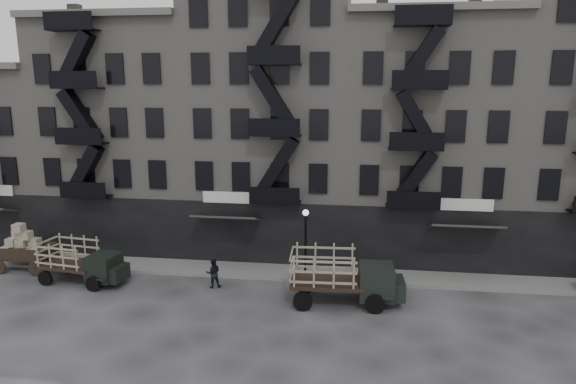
# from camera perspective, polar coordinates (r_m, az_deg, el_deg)

# --- Properties ---
(ground) EXTENTS (140.00, 140.00, 0.00)m
(ground) POSITION_cam_1_polar(r_m,az_deg,el_deg) (28.04, -4.88, -11.58)
(ground) COLOR #38383A
(ground) RESTS_ON ground
(sidewalk) EXTENTS (55.00, 2.50, 0.15)m
(sidewalk) POSITION_cam_1_polar(r_m,az_deg,el_deg) (31.40, -3.38, -8.71)
(sidewalk) COLOR slate
(sidewalk) RESTS_ON ground
(building_west) EXTENTS (10.00, 11.35, 13.20)m
(building_west) POSITION_cam_1_polar(r_m,az_deg,el_deg) (43.63, -28.58, 3.82)
(building_west) COLOR gray
(building_west) RESTS_ON ground
(building_midwest) EXTENTS (10.00, 11.35, 16.20)m
(building_midwest) POSITION_cam_1_polar(r_m,az_deg,el_deg) (38.39, -16.62, 6.11)
(building_midwest) COLOR gray
(building_midwest) RESTS_ON ground
(building_center) EXTENTS (10.00, 11.35, 18.20)m
(building_center) POSITION_cam_1_polar(r_m,az_deg,el_deg) (35.38, -1.65, 7.75)
(building_center) COLOR gray
(building_center) RESTS_ON ground
(building_mideast) EXTENTS (10.00, 11.35, 16.20)m
(building_mideast) POSITION_cam_1_polar(r_m,az_deg,el_deg) (35.27, 14.69, 5.70)
(building_mideast) COLOR gray
(building_mideast) RESTS_ON ground
(lamp_post) EXTENTS (0.36, 0.36, 4.28)m
(lamp_post) POSITION_cam_1_polar(r_m,az_deg,el_deg) (29.01, 1.96, -4.83)
(lamp_post) COLOR black
(lamp_post) RESTS_ON ground
(wagon) EXTENTS (3.49, 1.91, 2.94)m
(wagon) POSITION_cam_1_polar(r_m,az_deg,el_deg) (35.02, -27.39, -5.11)
(wagon) COLOR black
(wagon) RESTS_ON ground
(stake_truck_west) EXTENTS (5.17, 2.61, 2.50)m
(stake_truck_west) POSITION_cam_1_polar(r_m,az_deg,el_deg) (31.61, -22.02, -6.89)
(stake_truck_west) COLOR black
(stake_truck_west) RESTS_ON ground
(stake_truck_east) EXTENTS (5.86, 2.64, 2.89)m
(stake_truck_east) POSITION_cam_1_polar(r_m,az_deg,el_deg) (26.81, 6.14, -8.94)
(stake_truck_east) COLOR black
(stake_truck_east) RESTS_ON ground
(pedestrian_mid) EXTENTS (0.98, 0.86, 1.69)m
(pedestrian_mid) POSITION_cam_1_polar(r_m,az_deg,el_deg) (29.17, -8.30, -8.90)
(pedestrian_mid) COLOR black
(pedestrian_mid) RESTS_ON ground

